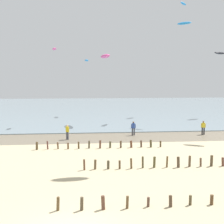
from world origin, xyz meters
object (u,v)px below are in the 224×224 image
object	(u,v)px
kite_aloft_10	(220,53)
kite_aloft_13	(105,56)
person_right_flank	(67,132)
person_mid_beach	(203,127)
kite_aloft_11	(87,60)
kite_aloft_6	(54,49)
kite_aloft_2	(184,23)
kite_aloft_1	(183,4)
person_nearest_camera	(133,128)

from	to	relation	value
kite_aloft_10	kite_aloft_13	distance (m)	21.95
kite_aloft_10	kite_aloft_13	world-z (taller)	kite_aloft_10
person_right_flank	kite_aloft_10	xyz separation A→B (m)	(26.13, 18.47, 10.55)
person_mid_beach	person_right_flank	size ratio (longest dim) A/B	1.00
person_mid_beach	kite_aloft_11	world-z (taller)	kite_aloft_11
person_mid_beach	kite_aloft_6	distance (m)	23.52
kite_aloft_2	kite_aloft_10	size ratio (longest dim) A/B	0.77
person_mid_beach	kite_aloft_1	xyz separation A→B (m)	(4.72, 22.92, 20.43)
kite_aloft_6	kite_aloft_10	distance (m)	29.31
kite_aloft_10	person_nearest_camera	bearing A→B (deg)	-169.14
person_mid_beach	kite_aloft_13	bearing A→B (deg)	137.32
kite_aloft_11	person_right_flank	bearing A→B (deg)	168.32
kite_aloft_1	kite_aloft_2	world-z (taller)	kite_aloft_1
person_nearest_camera	kite_aloft_2	bearing A→B (deg)	44.67
person_nearest_camera	person_right_flank	size ratio (longest dim) A/B	1.00
kite_aloft_2	person_mid_beach	bearing A→B (deg)	-54.19
person_mid_beach	kite_aloft_13	xyz separation A→B (m)	(-11.32, 10.44, 9.34)
kite_aloft_10	kite_aloft_6	bearing A→B (deg)	162.85
person_mid_beach	kite_aloft_2	distance (m)	16.98
kite_aloft_2	kite_aloft_10	xyz separation A→B (m)	(9.19, 7.63, -3.64)
person_mid_beach	kite_aloft_6	xyz separation A→B (m)	(-18.80, 9.72, 10.27)
kite_aloft_6	person_right_flank	bearing A→B (deg)	12.99
kite_aloft_10	person_right_flank	bearing A→B (deg)	-176.14
kite_aloft_1	person_right_flank	bearing A→B (deg)	176.26
kite_aloft_6	kite_aloft_10	size ratio (longest dim) A/B	0.64
kite_aloft_10	kite_aloft_2	bearing A→B (deg)	-171.72
person_nearest_camera	kite_aloft_1	distance (m)	33.26
person_nearest_camera	kite_aloft_13	bearing A→B (deg)	104.77
person_mid_beach	kite_aloft_10	distance (m)	22.15
kite_aloft_11	kite_aloft_13	size ratio (longest dim) A/B	0.58
kite_aloft_6	kite_aloft_11	xyz separation A→B (m)	(4.79, 11.80, -0.87)
kite_aloft_6	kite_aloft_1	bearing A→B (deg)	120.82
person_right_flank	kite_aloft_11	world-z (taller)	kite_aloft_11
kite_aloft_2	kite_aloft_11	bearing A→B (deg)	178.14
person_mid_beach	kite_aloft_1	bearing A→B (deg)	78.37
person_nearest_camera	kite_aloft_11	xyz separation A→B (m)	(-5.35, 21.18, 9.39)
kite_aloft_6	kite_aloft_10	world-z (taller)	kite_aloft_10
person_right_flank	kite_aloft_1	bearing A→B (deg)	49.03
person_nearest_camera	person_right_flank	distance (m)	8.07
person_mid_beach	kite_aloft_2	world-z (taller)	kite_aloft_2
person_nearest_camera	kite_aloft_2	size ratio (longest dim) A/B	0.78
person_right_flank	kite_aloft_1	xyz separation A→B (m)	(21.23, 24.45, 20.43)
person_mid_beach	kite_aloft_6	world-z (taller)	kite_aloft_6
kite_aloft_2	kite_aloft_11	world-z (taller)	kite_aloft_2
person_nearest_camera	kite_aloft_11	world-z (taller)	kite_aloft_11
person_right_flank	kite_aloft_11	xyz separation A→B (m)	(2.51, 23.05, 9.39)
person_nearest_camera	person_mid_beach	size ratio (longest dim) A/B	1.00
person_mid_beach	kite_aloft_6	bearing A→B (deg)	152.65
person_mid_beach	kite_aloft_10	world-z (taller)	kite_aloft_10
kite_aloft_6	kite_aloft_11	bearing A→B (deg)	159.40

